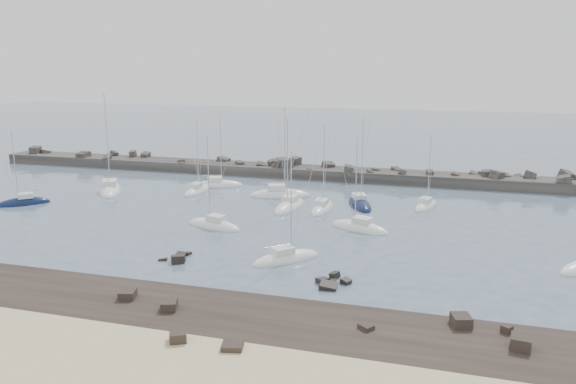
{
  "coord_description": "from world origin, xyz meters",
  "views": [
    {
      "loc": [
        23.47,
        -59.91,
        20.26
      ],
      "look_at": [
        2.52,
        12.0,
        3.1
      ],
      "focal_mm": 35.0,
      "sensor_mm": 36.0,
      "label": 1
    }
  ],
  "objects_px": {
    "sailboat_2": "(24,203)",
    "sailboat_7": "(286,259)",
    "sailboat_6": "(289,207)",
    "sailboat_13": "(322,209)",
    "sailboat_1": "(110,190)",
    "sailboat_5": "(214,226)",
    "sailboat_8": "(360,205)",
    "sailboat_9": "(360,228)",
    "sailboat_3": "(197,191)",
    "sailboat_10": "(426,206)",
    "sailboat_14": "(280,195)",
    "sailboat_4": "(218,186)"
  },
  "relations": [
    {
      "from": "sailboat_1",
      "to": "sailboat_4",
      "type": "xyz_separation_m",
      "value": [
        15.35,
        8.26,
        -0.01
      ]
    },
    {
      "from": "sailboat_10",
      "to": "sailboat_14",
      "type": "relative_size",
      "value": 0.76
    },
    {
      "from": "sailboat_3",
      "to": "sailboat_10",
      "type": "xyz_separation_m",
      "value": [
        36.07,
        0.34,
        -0.0
      ]
    },
    {
      "from": "sailboat_9",
      "to": "sailboat_10",
      "type": "bearing_deg",
      "value": 61.95
    },
    {
      "from": "sailboat_2",
      "to": "sailboat_7",
      "type": "bearing_deg",
      "value": -15.69
    },
    {
      "from": "sailboat_4",
      "to": "sailboat_9",
      "type": "relative_size",
      "value": 1.04
    },
    {
      "from": "sailboat_14",
      "to": "sailboat_3",
      "type": "bearing_deg",
      "value": -176.86
    },
    {
      "from": "sailboat_6",
      "to": "sailboat_14",
      "type": "relative_size",
      "value": 0.93
    },
    {
      "from": "sailboat_13",
      "to": "sailboat_9",
      "type": "bearing_deg",
      "value": -51.14
    },
    {
      "from": "sailboat_3",
      "to": "sailboat_8",
      "type": "distance_m",
      "value": 26.76
    },
    {
      "from": "sailboat_1",
      "to": "sailboat_13",
      "type": "relative_size",
      "value": 1.32
    },
    {
      "from": "sailboat_9",
      "to": "sailboat_10",
      "type": "height_order",
      "value": "sailboat_9"
    },
    {
      "from": "sailboat_7",
      "to": "sailboat_10",
      "type": "distance_m",
      "value": 30.36
    },
    {
      "from": "sailboat_3",
      "to": "sailboat_6",
      "type": "distance_m",
      "value": 18.13
    },
    {
      "from": "sailboat_9",
      "to": "sailboat_14",
      "type": "bearing_deg",
      "value": 135.94
    },
    {
      "from": "sailboat_4",
      "to": "sailboat_5",
      "type": "relative_size",
      "value": 1.07
    },
    {
      "from": "sailboat_5",
      "to": "sailboat_4",
      "type": "bearing_deg",
      "value": 112.24
    },
    {
      "from": "sailboat_5",
      "to": "sailboat_9",
      "type": "xyz_separation_m",
      "value": [
        17.9,
        4.15,
        0.0
      ]
    },
    {
      "from": "sailboat_1",
      "to": "sailboat_3",
      "type": "height_order",
      "value": "sailboat_1"
    },
    {
      "from": "sailboat_7",
      "to": "sailboat_2",
      "type": "bearing_deg",
      "value": 164.31
    },
    {
      "from": "sailboat_7",
      "to": "sailboat_14",
      "type": "bearing_deg",
      "value": 108.28
    },
    {
      "from": "sailboat_3",
      "to": "sailboat_8",
      "type": "height_order",
      "value": "sailboat_8"
    },
    {
      "from": "sailboat_5",
      "to": "sailboat_10",
      "type": "bearing_deg",
      "value": 35.55
    },
    {
      "from": "sailboat_8",
      "to": "sailboat_14",
      "type": "xyz_separation_m",
      "value": [
        -12.93,
        2.32,
        0.01
      ]
    },
    {
      "from": "sailboat_5",
      "to": "sailboat_10",
      "type": "height_order",
      "value": "sailboat_5"
    },
    {
      "from": "sailboat_1",
      "to": "sailboat_3",
      "type": "distance_m",
      "value": 14.27
    },
    {
      "from": "sailboat_3",
      "to": "sailboat_13",
      "type": "distance_m",
      "value": 22.57
    },
    {
      "from": "sailboat_5",
      "to": "sailboat_6",
      "type": "distance_m",
      "value": 13.68
    },
    {
      "from": "sailboat_5",
      "to": "sailboat_6",
      "type": "bearing_deg",
      "value": 61.77
    },
    {
      "from": "sailboat_2",
      "to": "sailboat_9",
      "type": "distance_m",
      "value": 49.7
    },
    {
      "from": "sailboat_8",
      "to": "sailboat_9",
      "type": "xyz_separation_m",
      "value": [
        1.92,
        -12.05,
        0.0
      ]
    },
    {
      "from": "sailboat_9",
      "to": "sailboat_1",
      "type": "bearing_deg",
      "value": 166.53
    },
    {
      "from": "sailboat_1",
      "to": "sailboat_9",
      "type": "distance_m",
      "value": 43.69
    },
    {
      "from": "sailboat_8",
      "to": "sailboat_13",
      "type": "height_order",
      "value": "sailboat_8"
    },
    {
      "from": "sailboat_8",
      "to": "sailboat_14",
      "type": "relative_size",
      "value": 0.91
    },
    {
      "from": "sailboat_6",
      "to": "sailboat_13",
      "type": "xyz_separation_m",
      "value": [
        4.74,
        0.41,
        -0.01
      ]
    },
    {
      "from": "sailboat_2",
      "to": "sailboat_5",
      "type": "xyz_separation_m",
      "value": [
        31.79,
        -3.07,
        -0.01
      ]
    },
    {
      "from": "sailboat_1",
      "to": "sailboat_13",
      "type": "xyz_separation_m",
      "value": [
        35.79,
        -1.87,
        -0.02
      ]
    },
    {
      "from": "sailboat_4",
      "to": "sailboat_14",
      "type": "bearing_deg",
      "value": -18.31
    },
    {
      "from": "sailboat_5",
      "to": "sailboat_8",
      "type": "bearing_deg",
      "value": 45.39
    },
    {
      "from": "sailboat_1",
      "to": "sailboat_7",
      "type": "relative_size",
      "value": 1.36
    },
    {
      "from": "sailboat_2",
      "to": "sailboat_7",
      "type": "xyz_separation_m",
      "value": [
        44.03,
        -12.37,
        -0.02
      ]
    },
    {
      "from": "sailboat_4",
      "to": "sailboat_9",
      "type": "height_order",
      "value": "sailboat_4"
    },
    {
      "from": "sailboat_4",
      "to": "sailboat_5",
      "type": "bearing_deg",
      "value": -67.76
    },
    {
      "from": "sailboat_2",
      "to": "sailboat_10",
      "type": "bearing_deg",
      "value": 14.74
    },
    {
      "from": "sailboat_6",
      "to": "sailboat_9",
      "type": "bearing_deg",
      "value": -34.65
    },
    {
      "from": "sailboat_1",
      "to": "sailboat_8",
      "type": "bearing_deg",
      "value": 2.65
    },
    {
      "from": "sailboat_2",
      "to": "sailboat_6",
      "type": "bearing_deg",
      "value": 13.21
    },
    {
      "from": "sailboat_5",
      "to": "sailboat_7",
      "type": "bearing_deg",
      "value": -37.2
    },
    {
      "from": "sailboat_6",
      "to": "sailboat_13",
      "type": "bearing_deg",
      "value": 4.91
    }
  ]
}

